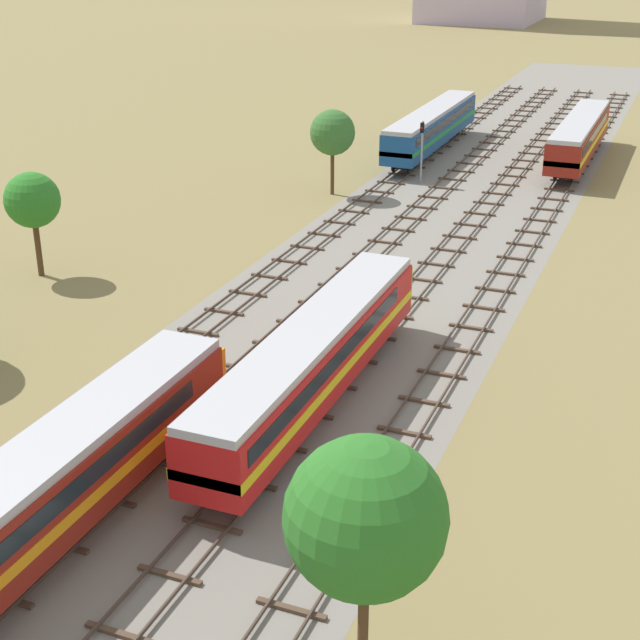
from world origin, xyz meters
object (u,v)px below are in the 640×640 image
diesel_railcar_centre_left_near (313,357)px  passenger_coach_far_left_mid (432,125)px  diesel_railcar_centre_midfar (579,135)px  diesel_railcar_left_nearest (47,487)px  signal_post_nearest (422,144)px

diesel_railcar_centre_left_near → passenger_coach_far_left_mid: bearing=100.0°
passenger_coach_far_left_mid → diesel_railcar_centre_midfar: 13.34m
diesel_railcar_left_nearest → passenger_coach_far_left_mid: bearing=94.0°
signal_post_nearest → diesel_railcar_centre_midfar: bearing=46.7°
diesel_railcar_centre_midfar → passenger_coach_far_left_mid: bearing=-176.7°
passenger_coach_far_left_mid → diesel_railcar_centre_left_near: bearing=-80.0°
passenger_coach_far_left_mid → signal_post_nearest: signal_post_nearest is taller
diesel_railcar_centre_left_near → passenger_coach_far_left_mid: 51.25m
diesel_railcar_centre_left_near → signal_post_nearest: size_ratio=3.99×
diesel_railcar_centre_left_near → signal_post_nearest: (-6.66, 39.48, 0.68)m
diesel_railcar_centre_midfar → signal_post_nearest: bearing=-133.3°
diesel_railcar_left_nearest → diesel_railcar_centre_midfar: bearing=82.1°
diesel_railcar_left_nearest → passenger_coach_far_left_mid: 63.41m
diesel_railcar_centre_midfar → signal_post_nearest: signal_post_nearest is taller
diesel_railcar_centre_left_near → passenger_coach_far_left_mid: same height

